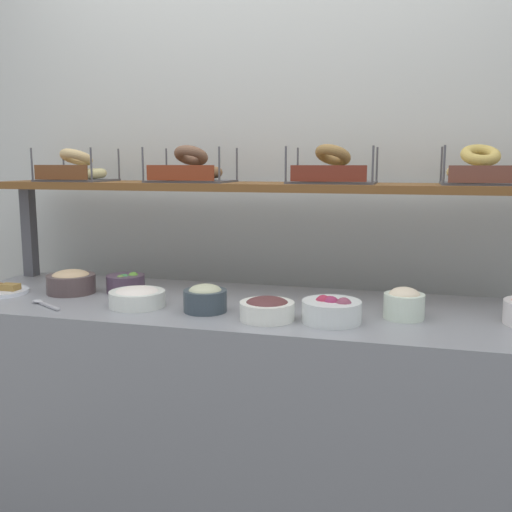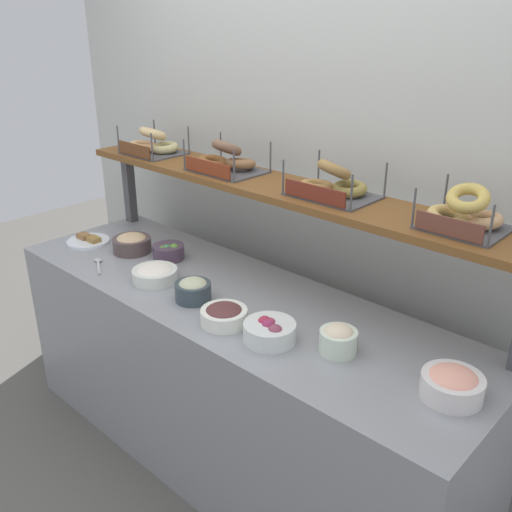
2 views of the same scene
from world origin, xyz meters
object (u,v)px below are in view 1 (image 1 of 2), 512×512
(bowl_tuna_salad, at_px, (205,298))
(bowl_veggie_mix, at_px, (126,283))
(bagel_basket_cinnamon_raisin, at_px, (190,170))
(serving_spoon_near_plate, at_px, (43,303))
(serving_plate_white, at_px, (0,291))
(bagel_basket_sesame, at_px, (479,171))
(bowl_hummus, at_px, (71,282))
(bagel_basket_plain, at_px, (76,170))
(bagel_basket_everything, at_px, (332,171))
(bowl_chocolate_spread, at_px, (267,309))
(bowl_beet_salad, at_px, (332,310))
(bowl_cream_cheese, at_px, (137,297))
(bowl_potato_salad, at_px, (404,303))

(bowl_tuna_salad, distance_m, bowl_veggie_mix, 0.46)
(bagel_basket_cinnamon_raisin, bearing_deg, serving_spoon_near_plate, -129.65)
(serving_plate_white, relative_size, bagel_basket_cinnamon_raisin, 0.66)
(bowl_veggie_mix, distance_m, bagel_basket_sesame, 1.40)
(bowl_hummus, bearing_deg, bowl_veggie_mix, 19.37)
(serving_spoon_near_plate, height_order, bagel_basket_sesame, bagel_basket_sesame)
(bagel_basket_plain, relative_size, bagel_basket_everything, 0.89)
(bowl_chocolate_spread, distance_m, bagel_basket_plain, 1.14)
(bowl_tuna_salad, xyz_separation_m, bagel_basket_everything, (0.37, 0.42, 0.43))
(bowl_chocolate_spread, height_order, serving_spoon_near_plate, bowl_chocolate_spread)
(bagel_basket_everything, bearing_deg, bagel_basket_cinnamon_raisin, -178.47)
(serving_plate_white, distance_m, serving_spoon_near_plate, 0.30)
(bagel_basket_sesame, bearing_deg, bagel_basket_plain, -179.06)
(bagel_basket_plain, distance_m, bagel_basket_sesame, 1.63)
(bowl_beet_salad, xyz_separation_m, bowl_hummus, (-1.05, 0.15, 0.01))
(bagel_basket_sesame, bearing_deg, bagel_basket_cinnamon_raisin, -179.10)
(bowl_tuna_salad, relative_size, bowl_cream_cheese, 0.75)
(bowl_beet_salad, relative_size, serving_plate_white, 0.89)
(bowl_potato_salad, xyz_separation_m, bagel_basket_cinnamon_raisin, (-0.87, 0.32, 0.43))
(bowl_veggie_mix, relative_size, bagel_basket_everything, 0.46)
(bowl_potato_salad, relative_size, bagel_basket_sesame, 0.49)
(bowl_beet_salad, bearing_deg, bagel_basket_sesame, 43.60)
(bowl_hummus, relative_size, bagel_basket_sesame, 0.69)
(bowl_chocolate_spread, distance_m, bagel_basket_sesame, 0.93)
(serving_plate_white, height_order, bagel_basket_sesame, bagel_basket_sesame)
(serving_plate_white, bearing_deg, bagel_basket_everything, 16.43)
(bowl_cream_cheese, relative_size, bagel_basket_sesame, 0.73)
(serving_spoon_near_plate, xyz_separation_m, bagel_basket_cinnamon_raisin, (0.39, 0.47, 0.47))
(serving_spoon_near_plate, bearing_deg, bagel_basket_everything, 26.76)
(bagel_basket_plain, height_order, bagel_basket_cinnamon_raisin, bagel_basket_cinnamon_raisin)
(bowl_hummus, height_order, bowl_veggie_mix, bowl_hummus)
(bowl_beet_salad, bearing_deg, bagel_basket_everything, 98.97)
(serving_plate_white, bearing_deg, bowl_chocolate_spread, -5.06)
(bowl_veggie_mix, bearing_deg, bagel_basket_sesame, 9.37)
(bowl_hummus, relative_size, bowl_veggie_mix, 1.25)
(bowl_potato_salad, distance_m, bagel_basket_sesame, 0.59)
(bowl_beet_salad, relative_size, bowl_potato_salad, 1.44)
(bowl_beet_salad, bearing_deg, serving_plate_white, 176.86)
(serving_spoon_near_plate, distance_m, bagel_basket_cinnamon_raisin, 0.77)
(bowl_cream_cheese, bearing_deg, bagel_basket_everything, 33.10)
(serving_spoon_near_plate, bearing_deg, bagel_basket_plain, 105.69)
(bagel_basket_plain, bearing_deg, bowl_cream_cheese, -39.76)
(bowl_potato_salad, bearing_deg, bowl_cream_cheese, -175.06)
(bagel_basket_cinnamon_raisin, bearing_deg, bowl_potato_salad, -20.04)
(bowl_cream_cheese, height_order, bagel_basket_sesame, bagel_basket_sesame)
(bowl_hummus, bearing_deg, serving_plate_white, -162.79)
(bowl_chocolate_spread, bearing_deg, bowl_beet_salad, 7.08)
(bowl_chocolate_spread, xyz_separation_m, bagel_basket_plain, (-0.96, 0.44, 0.44))
(bowl_hummus, height_order, bowl_cream_cheese, bowl_hummus)
(bowl_tuna_salad, height_order, bowl_veggie_mix, bowl_tuna_salad)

